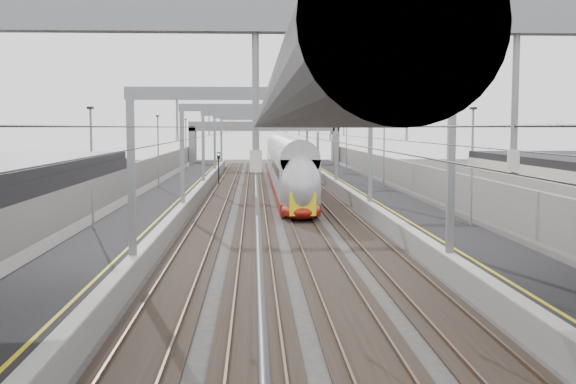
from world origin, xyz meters
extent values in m
cube|color=black|center=(-8.00, 45.00, 0.50)|extent=(4.00, 120.00, 1.00)
cube|color=black|center=(8.00, 45.00, 0.50)|extent=(4.00, 120.00, 1.00)
cube|color=black|center=(-4.50, 45.00, 0.04)|extent=(2.40, 140.00, 0.08)
cube|color=brown|center=(-5.22, 45.00, 0.13)|extent=(0.07, 140.00, 0.14)
cube|color=brown|center=(-3.78, 45.00, 0.13)|extent=(0.07, 140.00, 0.14)
cube|color=black|center=(-1.50, 45.00, 0.04)|extent=(2.40, 140.00, 0.08)
cube|color=brown|center=(-2.22, 45.00, 0.13)|extent=(0.07, 140.00, 0.14)
cube|color=brown|center=(-0.78, 45.00, 0.13)|extent=(0.07, 140.00, 0.14)
cube|color=black|center=(1.50, 45.00, 0.04)|extent=(2.40, 140.00, 0.08)
cube|color=brown|center=(0.78, 45.00, 0.13)|extent=(0.07, 140.00, 0.14)
cube|color=brown|center=(2.22, 45.00, 0.13)|extent=(0.07, 140.00, 0.14)
cube|color=black|center=(4.50, 45.00, 0.04)|extent=(2.40, 140.00, 0.08)
cube|color=brown|center=(3.78, 45.00, 0.13)|extent=(0.07, 140.00, 0.14)
cube|color=brown|center=(5.22, 45.00, 0.13)|extent=(0.07, 140.00, 0.14)
cube|color=gray|center=(0.00, 2.00, 7.35)|extent=(13.00, 0.25, 0.50)
cube|color=gray|center=(-6.30, 22.00, 4.30)|extent=(0.28, 0.28, 6.60)
cube|color=gray|center=(6.30, 22.00, 4.30)|extent=(0.28, 0.28, 6.60)
cube|color=gray|center=(0.00, 22.00, 7.35)|extent=(13.00, 0.25, 0.50)
cube|color=gray|center=(-6.30, 42.00, 4.30)|extent=(0.28, 0.28, 6.60)
cube|color=gray|center=(6.30, 42.00, 4.30)|extent=(0.28, 0.28, 6.60)
cube|color=gray|center=(0.00, 42.00, 7.35)|extent=(13.00, 0.25, 0.50)
cube|color=gray|center=(-6.30, 62.00, 4.30)|extent=(0.28, 0.28, 6.60)
cube|color=gray|center=(6.30, 62.00, 4.30)|extent=(0.28, 0.28, 6.60)
cube|color=gray|center=(0.00, 62.00, 7.35)|extent=(13.00, 0.25, 0.50)
cube|color=gray|center=(-6.30, 82.00, 4.30)|extent=(0.28, 0.28, 6.60)
cube|color=gray|center=(6.30, 82.00, 4.30)|extent=(0.28, 0.28, 6.60)
cube|color=gray|center=(0.00, 82.00, 7.35)|extent=(13.00, 0.25, 0.50)
cube|color=gray|center=(-6.30, 100.00, 4.30)|extent=(0.28, 0.28, 6.60)
cube|color=gray|center=(6.30, 100.00, 4.30)|extent=(0.28, 0.28, 6.60)
cube|color=gray|center=(0.00, 100.00, 7.35)|extent=(13.00, 0.25, 0.50)
cylinder|color=#262628|center=(-4.50, 50.00, 5.50)|extent=(0.03, 140.00, 0.03)
cylinder|color=#262628|center=(-1.50, 50.00, 5.50)|extent=(0.03, 140.00, 0.03)
cylinder|color=#262628|center=(1.50, 50.00, 5.50)|extent=(0.03, 140.00, 0.03)
cylinder|color=#262628|center=(4.50, 50.00, 5.50)|extent=(0.03, 140.00, 0.03)
cube|color=slate|center=(0.00, 100.00, 6.20)|extent=(22.00, 2.20, 1.40)
cube|color=slate|center=(-10.50, 100.00, 3.10)|extent=(1.00, 2.20, 6.20)
cube|color=slate|center=(10.50, 100.00, 3.10)|extent=(1.00, 2.20, 6.20)
cube|color=slate|center=(-11.20, 45.00, 1.60)|extent=(0.30, 120.00, 3.20)
cube|color=slate|center=(11.20, 45.00, 1.60)|extent=(0.30, 120.00, 3.20)
cube|color=maroon|center=(1.50, 51.79, 0.59)|extent=(2.65, 22.59, 0.79)
cube|color=gray|center=(1.50, 51.79, 2.46)|extent=(2.65, 22.59, 2.95)
cube|color=black|center=(1.50, 43.88, 0.28)|extent=(1.96, 2.36, 0.49)
cube|color=maroon|center=(1.50, 74.77, 0.59)|extent=(2.65, 22.59, 0.79)
cube|color=gray|center=(1.50, 74.77, 2.46)|extent=(2.65, 22.59, 2.95)
cube|color=black|center=(1.50, 66.87, 0.28)|extent=(1.96, 2.36, 0.49)
ellipsoid|color=gray|center=(1.50, 40.30, 2.16)|extent=(2.65, 5.11, 4.13)
cube|color=yellow|center=(1.50, 38.19, 1.28)|extent=(1.67, 0.12, 1.47)
cube|color=black|center=(1.50, 38.63, 2.75)|extent=(1.57, 0.57, 0.92)
cylinder|color=black|center=(-5.20, 68.76, 1.50)|extent=(0.12, 0.12, 3.00)
cube|color=black|center=(-5.20, 68.76, 3.10)|extent=(0.32, 0.22, 0.75)
sphere|color=#0CE526|center=(-5.20, 68.63, 3.25)|extent=(0.16, 0.16, 0.16)
cylinder|color=black|center=(3.20, 73.01, 1.50)|extent=(0.12, 0.12, 3.00)
cube|color=black|center=(3.20, 73.01, 3.10)|extent=(0.32, 0.22, 0.75)
sphere|color=red|center=(3.20, 72.88, 3.25)|extent=(0.16, 0.16, 0.16)
cylinder|color=black|center=(5.40, 71.43, 1.50)|extent=(0.12, 0.12, 3.00)
cube|color=black|center=(5.40, 71.43, 3.10)|extent=(0.32, 0.22, 0.75)
sphere|color=red|center=(5.40, 71.30, 3.25)|extent=(0.16, 0.16, 0.16)
camera|label=1|loc=(-1.52, -6.26, 6.04)|focal=45.00mm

